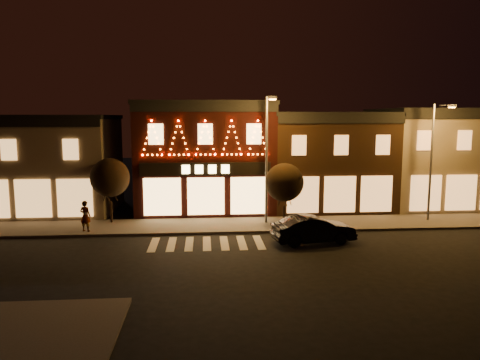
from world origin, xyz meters
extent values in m
plane|color=black|center=(0.00, 0.00, 0.00)|extent=(120.00, 120.00, 0.00)
cube|color=#47423D|center=(2.00, 8.00, 0.07)|extent=(44.00, 4.00, 0.15)
cube|color=#746852|center=(-13.00, 14.00, 3.50)|extent=(12.00, 8.00, 7.00)
cube|color=black|center=(-13.00, 14.00, 7.15)|extent=(12.20, 8.20, 0.30)
cube|color=black|center=(-13.00, 9.95, 6.75)|extent=(12.00, 0.25, 0.50)
cube|color=black|center=(0.00, 14.00, 4.00)|extent=(10.00, 8.00, 8.00)
cube|color=black|center=(0.00, 14.00, 8.15)|extent=(10.20, 8.20, 0.30)
cube|color=black|center=(0.00, 9.95, 7.75)|extent=(10.00, 0.25, 0.50)
cube|color=black|center=(0.00, 9.90, 3.60)|extent=(9.00, 0.15, 0.90)
cube|color=#FFD87F|center=(0.00, 9.80, 3.60)|extent=(3.40, 0.08, 0.60)
cube|color=#382213|center=(9.50, 14.00, 3.60)|extent=(9.00, 8.00, 7.20)
cube|color=black|center=(9.50, 14.00, 7.35)|extent=(9.20, 8.20, 0.30)
cube|color=black|center=(9.50, 9.95, 6.95)|extent=(9.00, 0.25, 0.50)
cube|color=#746852|center=(18.50, 14.00, 3.75)|extent=(9.00, 8.00, 7.50)
cube|color=black|center=(18.50, 14.00, 7.65)|extent=(9.20, 8.20, 0.30)
cube|color=black|center=(18.50, 9.95, 7.25)|extent=(9.00, 0.25, 0.50)
cylinder|color=#59595E|center=(4.00, 8.35, 4.32)|extent=(0.17, 0.17, 8.34)
cylinder|color=#59595E|center=(4.05, 7.52, 8.39)|extent=(0.21, 1.67, 0.10)
cube|color=#59595E|center=(4.11, 6.69, 8.33)|extent=(0.54, 0.32, 0.19)
cube|color=orange|center=(4.11, 6.69, 8.22)|extent=(0.41, 0.23, 0.05)
cylinder|color=#59595E|center=(15.20, 8.22, 4.08)|extent=(0.16, 0.16, 7.86)
cylinder|color=#59595E|center=(15.39, 7.46, 7.91)|extent=(0.47, 1.55, 0.10)
cube|color=#59595E|center=(15.57, 6.69, 7.86)|extent=(0.54, 0.38, 0.18)
cube|color=orange|center=(15.57, 6.69, 7.75)|extent=(0.41, 0.28, 0.05)
cylinder|color=black|center=(-6.33, 9.19, 0.85)|extent=(0.16, 0.16, 1.41)
sphere|color=black|center=(-6.33, 9.19, 3.17)|extent=(2.58, 2.58, 2.58)
cylinder|color=black|center=(4.99, 7.09, 0.82)|extent=(0.15, 0.15, 1.34)
sphere|color=black|center=(4.99, 7.09, 3.02)|extent=(2.45, 2.45, 2.45)
imported|color=black|center=(6.09, 3.69, 0.78)|extent=(4.94, 2.40, 1.56)
imported|color=gray|center=(-7.43, 6.80, 1.11)|extent=(0.81, 0.66, 1.93)
camera|label=1|loc=(-0.13, -21.28, 7.16)|focal=34.09mm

